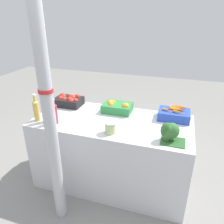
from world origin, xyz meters
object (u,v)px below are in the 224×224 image
(apple_crate, at_px, (69,100))
(juice_bottle_golden, at_px, (36,110))
(broccoli_pile, at_px, (169,132))
(pickle_jar, at_px, (110,127))
(juice_bottle_cloudy, at_px, (46,112))
(support_pole, at_px, (47,100))
(carrot_crate, at_px, (174,114))
(orange_crate, at_px, (118,107))
(juice_bottle_ruby, at_px, (55,113))

(apple_crate, relative_size, juice_bottle_golden, 1.12)
(broccoli_pile, xyz_separation_m, juice_bottle_golden, (-1.41, -0.01, 0.04))
(juice_bottle_golden, relative_size, pickle_jar, 2.58)
(juice_bottle_cloudy, distance_m, pickle_jar, 0.73)
(support_pole, relative_size, carrot_crate, 7.50)
(orange_crate, distance_m, juice_bottle_ruby, 0.74)
(support_pole, distance_m, juice_bottle_ruby, 0.55)
(orange_crate, bearing_deg, apple_crate, 179.73)
(orange_crate, relative_size, pickle_jar, 2.88)
(orange_crate, bearing_deg, juice_bottle_golden, -147.73)
(juice_bottle_golden, bearing_deg, juice_bottle_ruby, 0.00)
(apple_crate, height_order, juice_bottle_golden, juice_bottle_golden)
(broccoli_pile, distance_m, pickle_jar, 0.56)
(orange_crate, xyz_separation_m, juice_bottle_cloudy, (-0.66, -0.49, 0.06))
(support_pole, bearing_deg, broccoli_pile, 22.83)
(support_pole, height_order, apple_crate, support_pole)
(orange_crate, xyz_separation_m, carrot_crate, (0.66, 0.01, -0.00))
(juice_bottle_cloudy, relative_size, juice_bottle_ruby, 1.01)
(broccoli_pile, xyz_separation_m, juice_bottle_ruby, (-1.18, -0.01, 0.03))
(support_pole, xyz_separation_m, juice_bottle_golden, (-0.43, 0.40, -0.31))
(pickle_jar, bearing_deg, support_pole, -137.35)
(support_pole, bearing_deg, carrot_crate, 41.82)
(orange_crate, bearing_deg, carrot_crate, 0.55)
(juice_bottle_golden, bearing_deg, orange_crate, 32.27)
(apple_crate, relative_size, pickle_jar, 2.88)
(carrot_crate, height_order, juice_bottle_cloudy, juice_bottle_cloudy)
(apple_crate, bearing_deg, carrot_crate, 0.14)
(orange_crate, xyz_separation_m, juice_bottle_ruby, (-0.55, -0.49, 0.06))
(juice_bottle_golden, bearing_deg, carrot_crate, 19.10)
(support_pole, xyz_separation_m, apple_crate, (-0.31, 0.89, -0.37))
(support_pole, height_order, pickle_jar, support_pole)
(carrot_crate, height_order, broccoli_pile, broccoli_pile)
(juice_bottle_golden, relative_size, juice_bottle_ruby, 1.09)
(orange_crate, bearing_deg, juice_bottle_cloudy, -143.44)
(broccoli_pile, bearing_deg, juice_bottle_ruby, -179.33)
(support_pole, relative_size, juice_bottle_ruby, 9.11)
(support_pole, xyz_separation_m, orange_crate, (0.34, 0.88, -0.38))
(apple_crate, height_order, juice_bottle_ruby, juice_bottle_ruby)
(carrot_crate, xyz_separation_m, juice_bottle_cloudy, (-1.31, -0.49, 0.06))
(support_pole, height_order, carrot_crate, support_pole)
(carrot_crate, bearing_deg, support_pole, -138.18)
(orange_crate, relative_size, juice_bottle_cloudy, 1.21)
(broccoli_pile, relative_size, juice_bottle_cloudy, 0.83)
(orange_crate, distance_m, carrot_crate, 0.66)
(apple_crate, bearing_deg, support_pole, -70.85)
(juice_bottle_golden, bearing_deg, pickle_jar, -1.00)
(juice_bottle_cloudy, bearing_deg, pickle_jar, -1.15)
(juice_bottle_golden, xyz_separation_m, pickle_jar, (0.85, -0.01, -0.07))
(juice_bottle_golden, bearing_deg, juice_bottle_cloudy, 0.00)
(juice_bottle_cloudy, bearing_deg, broccoli_pile, 0.61)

